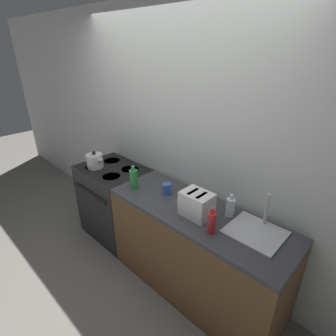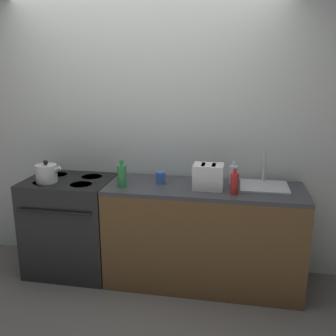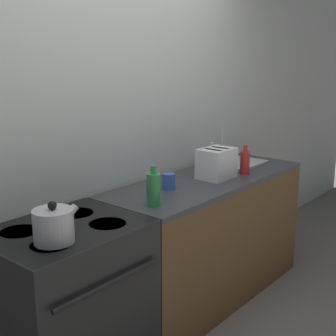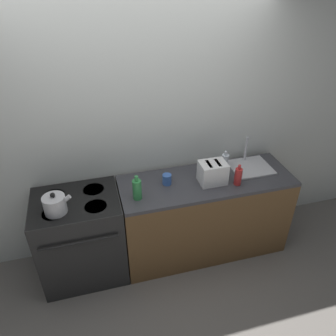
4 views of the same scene
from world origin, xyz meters
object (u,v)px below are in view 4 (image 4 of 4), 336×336
object	(u,v)px
bottle_clear	(225,161)
toaster	(213,173)
kettle	(55,204)
bottle_green	(137,189)
stove	(81,237)
bottle_red	(238,176)
cup_blue	(167,179)

from	to	relation	value
bottle_clear	toaster	bearing A→B (deg)	-138.29
kettle	bottle_green	distance (m)	0.69
toaster	stove	bearing A→B (deg)	177.81
stove	kettle	size ratio (longest dim) A/B	3.84
kettle	bottle_clear	distance (m)	1.65
toaster	bottle_clear	distance (m)	0.28
kettle	bottle_red	size ratio (longest dim) A/B	1.12
bottle_red	toaster	bearing A→B (deg)	155.92
bottle_red	cup_blue	world-z (taller)	bottle_red
stove	bottle_red	bearing A→B (deg)	-5.58
bottle_green	toaster	bearing A→B (deg)	4.99
stove	bottle_clear	xyz separation A→B (m)	(1.48, 0.14, 0.52)
bottle_clear	cup_blue	distance (m)	0.64
stove	toaster	size ratio (longest dim) A/B	3.63
stove	bottle_green	bearing A→B (deg)	-11.67
kettle	bottle_green	size ratio (longest dim) A/B	1.00
bottle_red	bottle_green	distance (m)	0.95
stove	kettle	bearing A→B (deg)	-141.36
toaster	cup_blue	bearing A→B (deg)	169.21
kettle	bottle_red	bearing A→B (deg)	-1.01
stove	cup_blue	bearing A→B (deg)	2.12
bottle_clear	stove	bearing A→B (deg)	-174.79
kettle	bottle_red	world-z (taller)	bottle_red
kettle	toaster	size ratio (longest dim) A/B	0.95
stove	kettle	xyz separation A→B (m)	(-0.15, -0.12, 0.52)
bottle_red	bottle_clear	size ratio (longest dim) A/B	1.06
stove	bottle_green	world-z (taller)	bottle_green
toaster	bottle_green	size ratio (longest dim) A/B	1.06
toaster	bottle_clear	world-z (taller)	toaster
kettle	cup_blue	xyz separation A→B (m)	(1.00, 0.15, -0.03)
toaster	bottle_clear	size ratio (longest dim) A/B	1.25
stove	bottle_clear	world-z (taller)	bottle_clear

